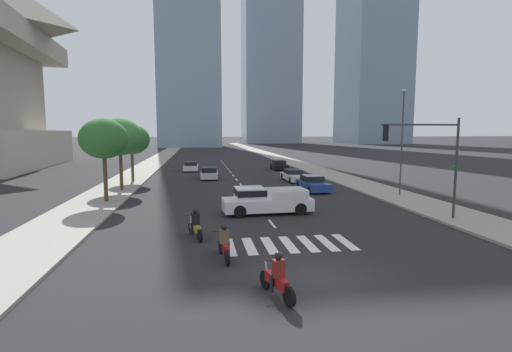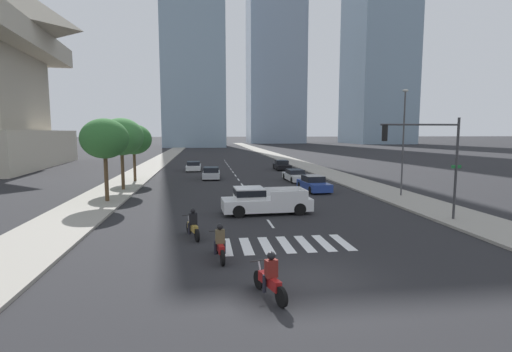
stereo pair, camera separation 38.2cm
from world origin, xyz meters
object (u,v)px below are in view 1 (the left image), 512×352
pickup_truck (263,201)px  street_tree_third (131,140)px  motorcycle_third (195,226)px  traffic_signal_near (429,150)px  street_lamp_east (402,135)px  motorcycle_lead (224,245)px  sedan_white_2 (294,176)px  sedan_blue_1 (313,184)px  sedan_silver_0 (209,173)px  street_tree_second (120,137)px  sedan_black_4 (279,165)px  motorcycle_trailing (277,279)px  sedan_white_3 (191,166)px  street_tree_nearest (104,139)px

pickup_truck → street_tree_third: (-10.55, 16.44, 3.53)m
motorcycle_third → traffic_signal_near: 13.54m
motorcycle_third → street_lamp_east: street_lamp_east is taller
motorcycle_lead → sedan_white_2: 25.25m
pickup_truck → sedan_blue_1: bearing=-126.8°
street_lamp_east → street_tree_third: street_lamp_east is taller
sedan_silver_0 → street_tree_second: size_ratio=0.73×
sedan_blue_1 → sedan_black_4: 18.94m
street_tree_second → motorcycle_trailing: bearing=-68.6°
sedan_blue_1 → sedan_white_2: (0.01, 6.75, -0.05)m
motorcycle_trailing → street_lamp_east: (13.37, 16.72, 4.27)m
motorcycle_lead → sedan_white_3: motorcycle_lead is taller
motorcycle_trailing → street_lamp_east: 21.83m
pickup_truck → street_tree_second: bearing=-48.0°
motorcycle_trailing → sedan_white_3: 39.91m
street_tree_nearest → street_tree_third: 11.37m
street_tree_nearest → motorcycle_trailing: bearing=-62.6°
sedan_silver_0 → traffic_signal_near: traffic_signal_near is taller
motorcycle_third → street_tree_second: street_tree_second is taller
sedan_white_3 → street_tree_second: size_ratio=0.74×
pickup_truck → sedan_white_2: size_ratio=1.18×
motorcycle_third → sedan_silver_0: bearing=-19.6°
sedan_black_4 → traffic_signal_near: 31.30m
motorcycle_trailing → motorcycle_third: bearing=1.6°
motorcycle_lead → sedan_silver_0: (0.17, 26.93, 0.00)m
sedan_white_3 → street_tree_nearest: street_tree_nearest is taller
motorcycle_lead → sedan_blue_1: (8.83, 16.90, 0.03)m
motorcycle_third → sedan_white_2: bearing=-42.5°
sedan_white_3 → pickup_truck: bearing=-169.6°
sedan_white_3 → sedan_black_4: (11.86, -0.13, 0.02)m
motorcycle_lead → street_lamp_east: bearing=-54.3°
sedan_silver_0 → street_tree_nearest: (-7.73, -13.53, 4.03)m
motorcycle_trailing → sedan_blue_1: 22.02m
motorcycle_third → sedan_white_3: size_ratio=0.46×
traffic_signal_near → street_tree_nearest: size_ratio=0.97×
sedan_blue_1 → street_tree_nearest: size_ratio=0.77×
pickup_truck → sedan_blue_1: (5.84, 8.57, -0.20)m
street_tree_nearest → motorcycle_third: bearing=-57.6°
sedan_black_4 → traffic_signal_near: size_ratio=0.76×
traffic_signal_near → street_tree_second: 24.05m
street_tree_nearest → street_tree_second: 5.62m
traffic_signal_near → street_lamp_east: 8.67m
street_tree_nearest → street_tree_third: size_ratio=1.03×
traffic_signal_near → sedan_blue_1: bearing=-76.2°
motorcycle_lead → sedan_silver_0: size_ratio=0.49×
motorcycle_lead → motorcycle_trailing: 4.07m
sedan_white_2 → sedan_blue_1: bearing=-1.9°
street_tree_third → sedan_white_3: bearing=63.5°
pickup_truck → street_tree_second: street_tree_second is taller
motorcycle_third → sedan_white_2: (10.01, 20.34, -0.02)m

